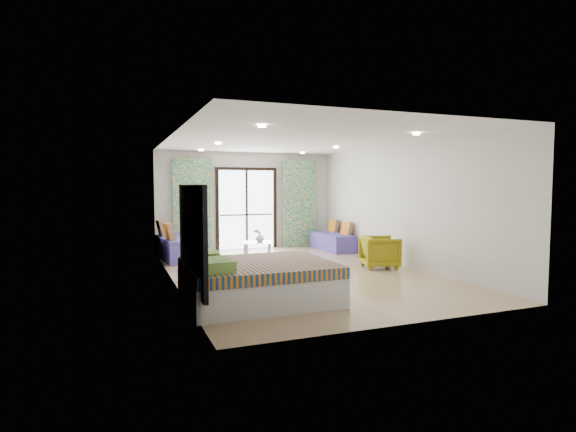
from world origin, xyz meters
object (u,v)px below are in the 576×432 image
object	(u,v)px
bed	(257,281)
armchair	(380,250)
daybed_right	(333,241)
coffee_table	(258,244)
daybed_left	(176,247)

from	to	relation	value
bed	armchair	xyz separation A→B (m)	(3.33, 1.73, 0.06)
daybed_right	armchair	world-z (taller)	daybed_right
daybed_right	coffee_table	world-z (taller)	daybed_right
daybed_left	coffee_table	bearing A→B (deg)	-29.24
coffee_table	bed	bearing A→B (deg)	-107.70
daybed_right	coffee_table	size ratio (longest dim) A/B	1.97
bed	daybed_left	world-z (taller)	daybed_left
daybed_left	bed	bearing A→B (deg)	-87.53
bed	armchair	distance (m)	3.76
daybed_left	daybed_right	xyz separation A→B (m)	(4.23, -0.01, -0.04)
daybed_left	daybed_right	bearing A→B (deg)	-5.74
bed	daybed_right	world-z (taller)	daybed_right
coffee_table	armchair	size ratio (longest dim) A/B	1.10
daybed_right	coffee_table	xyz separation A→B (m)	(-2.42, -0.78, 0.13)
daybed_left	coffee_table	world-z (taller)	daybed_left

